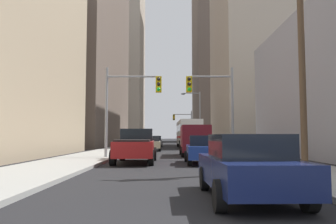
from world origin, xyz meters
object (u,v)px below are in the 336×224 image
Objects in this scene: traffic_signal_near_left at (129,97)px; sedan_beige at (150,143)px; city_bus at (187,133)px; pickup_truck_red at (134,146)px; sedan_navy at (246,166)px; traffic_signal_far_right at (182,122)px; cargo_van_maroon at (193,139)px; sedan_grey at (154,141)px; sedan_blue at (203,149)px; traffic_signal_near_right at (211,98)px.

sedan_beige is at bearing 86.11° from traffic_signal_near_left.
pickup_truck_red is at bearing -100.53° from city_bus.
traffic_signal_far_right reaches higher than sedan_navy.
pickup_truck_red is at bearing -120.89° from cargo_van_maroon.
city_bus is 2.11× the size of pickup_truck_red.
pickup_truck_red is 0.91× the size of traffic_signal_near_left.
sedan_grey is 0.70× the size of traffic_signal_far_right.
cargo_van_maroon is at bearing -91.92° from city_bus.
pickup_truck_red is 1.29× the size of sedan_navy.
cargo_van_maroon is 7.12m from sedan_blue.
sedan_navy is 0.71× the size of traffic_signal_near_left.
city_bus is at bearing 90.92° from traffic_signal_near_right.
traffic_signal_near_right is 1.00× the size of traffic_signal_far_right.
sedan_navy is 1.00× the size of sedan_beige.
pickup_truck_red reaches higher than sedan_blue.
city_bus is 2.74× the size of sedan_grey.
traffic_signal_near_right is at bearing -79.41° from sedan_grey.
pickup_truck_red is 0.91× the size of traffic_signal_near_right.
city_bus reaches higher than sedan_beige.
sedan_blue is 29.00m from sedan_grey.
sedan_blue is at bearing -91.16° from traffic_signal_far_right.
sedan_beige is 0.71× the size of traffic_signal_near_left.
cargo_van_maroon reaches higher than sedan_blue.
city_bus is 24.44m from sedan_blue.
traffic_signal_far_right reaches higher than sedan_blue.
cargo_van_maroon is 6.28m from traffic_signal_near_left.
traffic_signal_near_right is at bearing 85.60° from sedan_navy.
sedan_blue is 1.01× the size of sedan_grey.
traffic_signal_near_right is at bearing -89.77° from traffic_signal_far_right.
pickup_truck_red is 1.28× the size of sedan_blue.
pickup_truck_red is 7.45m from cargo_van_maroon.
traffic_signal_near_right is (4.59, -11.71, 3.24)m from sedan_beige.
traffic_signal_near_left reaches higher than sedan_blue.
traffic_signal_near_right reaches higher than sedan_navy.
pickup_truck_red is at bearing 108.84° from sedan_navy.
traffic_signal_near_left reaches higher than pickup_truck_red.
sedan_blue is 0.71× the size of traffic_signal_near_left.
city_bus is 17.12m from traffic_signal_far_right.
traffic_signal_near_right is (0.33, -20.75, 2.08)m from city_bus.
traffic_signal_near_right reaches higher than sedan_beige.
traffic_signal_far_right is at bearing 88.99° from sedan_navy.
pickup_truck_red is (-4.40, -23.68, -1.00)m from city_bus.
traffic_signal_far_right is at bearing 83.57° from pickup_truck_red.
sedan_blue is 1.00× the size of sedan_beige.
traffic_signal_near_left is at bearing 140.29° from sedan_blue.
cargo_van_maroon is 0.87× the size of traffic_signal_far_right.
sedan_grey is (0.04, 28.04, -0.16)m from pickup_truck_red.
sedan_navy is 14.13m from traffic_signal_near_right.
traffic_signal_near_left reaches higher than cargo_van_maroon.
sedan_blue is at bearing -91.53° from city_bus.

